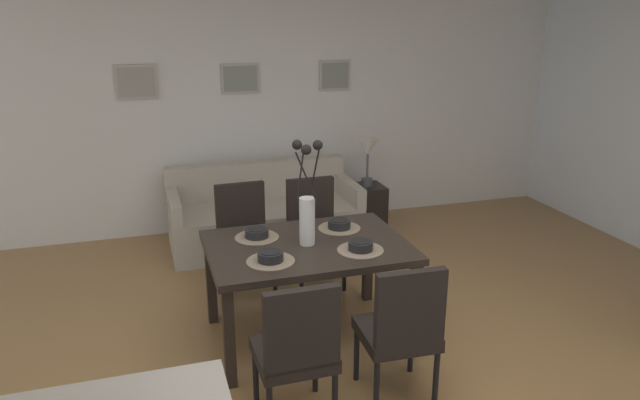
{
  "coord_description": "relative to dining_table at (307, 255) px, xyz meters",
  "views": [
    {
      "loc": [
        -1.16,
        -3.08,
        2.32
      ],
      "look_at": [
        0.07,
        0.89,
        0.99
      ],
      "focal_mm": 33.63,
      "sensor_mm": 36.0,
      "label": 1
    }
  ],
  "objects": [
    {
      "name": "table_lamp",
      "position": [
        1.21,
        1.92,
        0.24
      ],
      "size": [
        0.22,
        0.22,
        0.51
      ],
      "color": "#4C4C51",
      "rests_on": "side_table"
    },
    {
      "name": "dining_chair_far_left",
      "position": [
        0.33,
        -0.89,
        -0.14
      ],
      "size": [
        0.46,
        0.46,
        0.92
      ],
      "color": "black",
      "rests_on": "ground"
    },
    {
      "name": "bowl_near_left",
      "position": [
        -0.31,
        -0.22,
        0.13
      ],
      "size": [
        0.17,
        0.17,
        0.07
      ],
      "color": "black",
      "rests_on": "dining_table"
    },
    {
      "name": "centerpiece_vase",
      "position": [
        0.0,
        0.0,
        0.37
      ],
      "size": [
        0.21,
        0.23,
        0.73
      ],
      "color": "silver",
      "rests_on": "dining_table"
    },
    {
      "name": "dining_chair_near_right",
      "position": [
        -0.29,
        0.93,
        -0.14
      ],
      "size": [
        0.46,
        0.46,
        0.92
      ],
      "color": "black",
      "rests_on": "ground"
    },
    {
      "name": "bowl_far_right",
      "position": [
        0.32,
        0.22,
        0.13
      ],
      "size": [
        0.17,
        0.17,
        0.07
      ],
      "color": "black",
      "rests_on": "dining_table"
    },
    {
      "name": "side_table",
      "position": [
        1.21,
        1.92,
        -0.39
      ],
      "size": [
        0.36,
        0.36,
        0.52
      ],
      "primitive_type": "cube",
      "color": "black",
      "rests_on": "ground"
    },
    {
      "name": "placemat_near_left",
      "position": [
        -0.31,
        -0.22,
        0.09
      ],
      "size": [
        0.32,
        0.32,
        0.01
      ],
      "primitive_type": "cylinder",
      "color": "#7F705B",
      "rests_on": "dining_table"
    },
    {
      "name": "sofa",
      "position": [
        0.09,
        1.92,
        -0.38
      ],
      "size": [
        1.88,
        0.84,
        0.8
      ],
      "color": "#B2A899",
      "rests_on": "ground"
    },
    {
      "name": "dining_table",
      "position": [
        0.0,
        0.0,
        0.0
      ],
      "size": [
        1.4,
        0.99,
        0.74
      ],
      "color": "black",
      "rests_on": "ground"
    },
    {
      "name": "ground_plane",
      "position": [
        0.09,
        -0.69,
        -0.65
      ],
      "size": [
        9.0,
        9.0,
        0.0
      ],
      "primitive_type": "plane",
      "color": "olive"
    },
    {
      "name": "placemat_far_right",
      "position": [
        0.32,
        0.22,
        0.09
      ],
      "size": [
        0.32,
        0.32,
        0.01
      ],
      "primitive_type": "cylinder",
      "color": "#7F705B",
      "rests_on": "dining_table"
    },
    {
      "name": "bowl_near_right",
      "position": [
        -0.31,
        0.22,
        0.13
      ],
      "size": [
        0.17,
        0.17,
        0.07
      ],
      "color": "black",
      "rests_on": "dining_table"
    },
    {
      "name": "bowl_far_left",
      "position": [
        0.32,
        -0.22,
        0.13
      ],
      "size": [
        0.17,
        0.17,
        0.07
      ],
      "color": "black",
      "rests_on": "dining_table"
    },
    {
      "name": "framed_picture_left",
      "position": [
        -1.04,
        2.49,
        0.97
      ],
      "size": [
        0.41,
        0.03,
        0.34
      ],
      "color": "#B2ADA3"
    },
    {
      "name": "dining_chair_near_left",
      "position": [
        -0.33,
        -0.92,
        -0.14
      ],
      "size": [
        0.44,
        0.44,
        0.92
      ],
      "color": "black",
      "rests_on": "ground"
    },
    {
      "name": "framed_picture_center",
      "position": [
        0.0,
        2.49,
        0.97
      ],
      "size": [
        0.4,
        0.03,
        0.31
      ],
      "color": "#B2ADA3"
    },
    {
      "name": "back_wall_panel",
      "position": [
        0.09,
        2.56,
        0.65
      ],
      "size": [
        9.0,
        0.1,
        2.6
      ],
      "primitive_type": "cube",
      "color": "silver",
      "rests_on": "ground"
    },
    {
      "name": "placemat_near_right",
      "position": [
        -0.31,
        0.22,
        0.09
      ],
      "size": [
        0.32,
        0.32,
        0.01
      ],
      "primitive_type": "cylinder",
      "color": "#7F705B",
      "rests_on": "dining_table"
    },
    {
      "name": "placemat_far_left",
      "position": [
        0.32,
        -0.22,
        0.09
      ],
      "size": [
        0.32,
        0.32,
        0.01
      ],
      "primitive_type": "cylinder",
      "color": "#7F705B",
      "rests_on": "dining_table"
    },
    {
      "name": "framed_picture_right",
      "position": [
        1.04,
        2.49,
        0.97
      ],
      "size": [
        0.35,
        0.03,
        0.32
      ],
      "color": "#B2ADA3"
    },
    {
      "name": "dining_chair_far_right",
      "position": [
        0.32,
        0.91,
        -0.14
      ],
      "size": [
        0.44,
        0.44,
        0.92
      ],
      "color": "black",
      "rests_on": "ground"
    }
  ]
}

